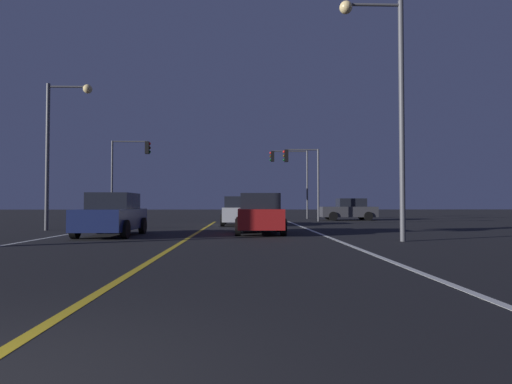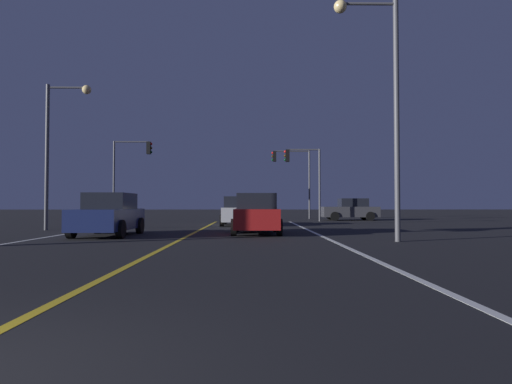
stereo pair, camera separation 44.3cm
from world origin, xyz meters
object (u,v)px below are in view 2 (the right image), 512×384
(car_oncoming, at_px, (109,215))
(traffic_light_near_right, at_px, (303,168))
(car_lead_same_lane, at_px, (256,214))
(traffic_light_near_left, at_px, (132,162))
(street_lamp_left_mid, at_px, (58,136))
(car_crossing_side, at_px, (351,210))
(traffic_light_far_right, at_px, (292,168))
(street_lamp_right_near, at_px, (382,88))
(car_ahead_far, at_px, (239,211))

(car_oncoming, relative_size, traffic_light_near_right, 0.81)
(car_lead_same_lane, height_order, traffic_light_near_left, traffic_light_near_left)
(car_oncoming, height_order, street_lamp_left_mid, street_lamp_left_mid)
(car_crossing_side, xyz_separation_m, street_lamp_left_mid, (-17.13, -12.63, 3.75))
(traffic_light_near_right, bearing_deg, traffic_light_far_right, -87.21)
(traffic_light_far_right, distance_m, street_lamp_right_near, 22.61)
(traffic_light_far_right, relative_size, street_lamp_right_near, 0.72)
(traffic_light_near_left, relative_size, traffic_light_far_right, 1.00)
(traffic_light_near_right, bearing_deg, traffic_light_near_left, 0.00)
(traffic_light_near_left, xyz_separation_m, street_lamp_left_mid, (-0.62, -10.55, 0.26))
(car_crossing_side, relative_size, traffic_light_far_right, 0.73)
(car_ahead_far, xyz_separation_m, traffic_light_far_right, (4.26, 11.36, 3.53))
(car_crossing_side, relative_size, car_oncoming, 1.00)
(street_lamp_left_mid, bearing_deg, traffic_light_near_left, 86.62)
(car_ahead_far, relative_size, street_lamp_left_mid, 0.61)
(street_lamp_right_near, bearing_deg, traffic_light_near_right, -87.85)
(car_ahead_far, bearing_deg, car_oncoming, 149.72)
(traffic_light_near_left, xyz_separation_m, street_lamp_right_near, (13.15, -17.08, 0.87))
(traffic_light_far_right, xyz_separation_m, street_lamp_left_mid, (-12.87, -16.05, 0.22))
(car_ahead_far, distance_m, traffic_light_near_right, 8.03)
(car_oncoming, distance_m, traffic_light_near_right, 17.38)
(traffic_light_far_right, height_order, street_lamp_left_mid, street_lamp_left_mid)
(car_oncoming, height_order, traffic_light_near_right, traffic_light_near_right)
(traffic_light_near_right, relative_size, traffic_light_far_right, 0.90)
(car_ahead_far, bearing_deg, traffic_light_near_left, 53.74)
(traffic_light_far_right, xyz_separation_m, street_lamp_right_near, (0.91, -22.58, 0.84))
(car_oncoming, bearing_deg, car_lead_same_lane, 100.72)
(car_oncoming, xyz_separation_m, street_lamp_right_near, (10.07, -2.82, 4.37))
(car_lead_same_lane, relative_size, traffic_light_far_right, 0.73)
(car_crossing_side, distance_m, car_oncoming, 21.15)
(car_lead_same_lane, distance_m, car_crossing_side, 17.00)
(car_ahead_far, relative_size, street_lamp_right_near, 0.52)
(traffic_light_near_right, height_order, traffic_light_far_right, traffic_light_far_right)
(car_crossing_side, distance_m, street_lamp_left_mid, 21.61)
(street_lamp_left_mid, bearing_deg, car_crossing_side, 36.40)
(car_oncoming, xyz_separation_m, traffic_light_far_right, (9.16, 19.76, 3.53))
(car_crossing_side, distance_m, traffic_light_near_right, 5.47)
(car_crossing_side, distance_m, car_ahead_far, 11.65)
(car_oncoming, distance_m, car_ahead_far, 9.73)
(traffic_light_near_right, bearing_deg, street_lamp_right_near, 92.15)
(car_oncoming, relative_size, car_ahead_far, 1.00)
(car_crossing_side, relative_size, street_lamp_right_near, 0.52)
(traffic_light_near_left, bearing_deg, car_crossing_side, 7.18)
(traffic_light_near_right, bearing_deg, street_lamp_left_mid, 38.77)
(traffic_light_near_right, height_order, street_lamp_left_mid, street_lamp_left_mid)
(traffic_light_near_left, xyz_separation_m, traffic_light_far_right, (12.25, 5.50, 0.03))
(car_crossing_side, height_order, traffic_light_near_left, traffic_light_near_left)
(traffic_light_far_right, bearing_deg, car_oncoming, 65.12)
(traffic_light_near_right, relative_size, street_lamp_left_mid, 0.75)
(car_crossing_side, height_order, street_lamp_left_mid, street_lamp_left_mid)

